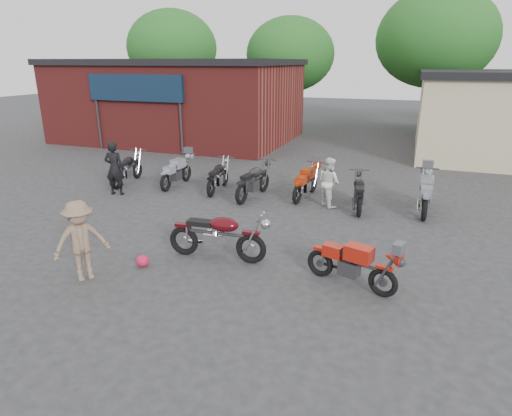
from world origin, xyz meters
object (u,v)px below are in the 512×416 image
(row_bike_1, at_px, (177,170))
(row_bike_4, at_px, (306,181))
(row_bike_6, at_px, (426,192))
(person_light, at_px, (329,182))
(row_bike_2, at_px, (218,175))
(vintage_motorcycle, at_px, (218,233))
(helmet, at_px, (143,261))
(sportbike, at_px, (353,262))
(person_dark, at_px, (115,168))
(row_bike_0, at_px, (127,167))
(row_bike_3, at_px, (254,179))
(row_bike_5, at_px, (359,191))
(person_tan, at_px, (81,241))

(row_bike_1, distance_m, row_bike_4, 4.58)
(row_bike_6, bearing_deg, row_bike_4, 87.70)
(person_light, xyz_separation_m, row_bike_2, (-3.78, 0.32, -0.19))
(vintage_motorcycle, relative_size, helmet, 7.85)
(sportbike, bearing_deg, row_bike_2, 153.20)
(person_dark, bearing_deg, helmet, 120.33)
(person_light, bearing_deg, row_bike_0, 39.20)
(person_light, distance_m, row_bike_1, 5.42)
(row_bike_0, bearing_deg, sportbike, -125.67)
(row_bike_1, xyz_separation_m, row_bike_2, (1.62, -0.06, -0.01))
(row_bike_0, relative_size, row_bike_3, 0.97)
(row_bike_1, bearing_deg, vintage_motorcycle, -141.31)
(person_dark, bearing_deg, row_bike_5, 177.08)
(vintage_motorcycle, height_order, row_bike_0, vintage_motorcycle)
(vintage_motorcycle, distance_m, row_bike_5, 5.16)
(row_bike_6, bearing_deg, person_tan, 136.16)
(vintage_motorcycle, height_order, row_bike_3, vintage_motorcycle)
(helmet, height_order, person_light, person_light)
(row_bike_0, xyz_separation_m, row_bike_4, (6.41, 0.49, -0.03))
(row_bike_0, bearing_deg, row_bike_5, -96.76)
(row_bike_3, bearing_deg, row_bike_5, -82.35)
(sportbike, bearing_deg, row_bike_4, 130.17)
(sportbike, relative_size, row_bike_6, 0.86)
(row_bike_4, xyz_separation_m, row_bike_5, (1.72, -0.53, -0.01))
(helmet, bearing_deg, person_tan, -132.04)
(helmet, xyz_separation_m, row_bike_5, (3.83, 5.42, 0.43))
(sportbike, height_order, helmet, sportbike)
(sportbike, xyz_separation_m, row_bike_4, (-2.20, 5.30, 0.03))
(row_bike_0, relative_size, row_bike_6, 0.96)
(person_tan, height_order, row_bike_1, person_tan)
(person_light, xyz_separation_m, row_bike_6, (2.73, 0.41, -0.13))
(person_light, distance_m, row_bike_5, 0.92)
(person_dark, bearing_deg, row_bike_2, -165.18)
(helmet, bearing_deg, person_light, 61.36)
(row_bike_3, bearing_deg, person_dark, 112.86)
(sportbike, height_order, person_dark, person_dark)
(row_bike_0, height_order, row_bike_6, row_bike_6)
(row_bike_0, height_order, row_bike_5, row_bike_0)
(helmet, distance_m, row_bike_6, 8.12)
(vintage_motorcycle, height_order, row_bike_6, vintage_motorcycle)
(vintage_motorcycle, height_order, helmet, vintage_motorcycle)
(row_bike_2, bearing_deg, vintage_motorcycle, -160.76)
(person_light, relative_size, row_bike_5, 0.78)
(vintage_motorcycle, height_order, row_bike_2, vintage_motorcycle)
(row_bike_3, bearing_deg, sportbike, -134.20)
(sportbike, relative_size, row_bike_1, 0.94)
(person_dark, bearing_deg, row_bike_4, -175.54)
(vintage_motorcycle, bearing_deg, row_bike_1, 124.28)
(person_dark, relative_size, person_light, 1.17)
(person_tan, bearing_deg, person_dark, 69.12)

